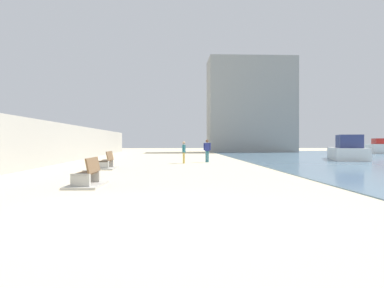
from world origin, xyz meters
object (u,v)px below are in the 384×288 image
at_px(bench_far, 106,165).
at_px(boat_far_right, 378,148).
at_px(bench_near, 87,180).
at_px(person_standing, 184,151).
at_px(person_walking, 207,149).
at_px(boat_distant, 348,151).

distance_m(bench_far, boat_far_right, 38.38).
height_order(bench_near, person_standing, person_standing).
bearing_deg(person_standing, person_walking, 36.10).
xyz_separation_m(bench_near, boat_far_right, (28.21, 33.43, 0.53)).
bearing_deg(boat_distant, bench_near, -134.60).
height_order(bench_far, person_walking, person_walking).
bearing_deg(person_walking, boat_distant, 11.51).
height_order(bench_far, boat_distant, boat_distant).
relative_size(person_standing, boat_distant, 0.23).
bearing_deg(person_walking, boat_far_right, 39.25).
xyz_separation_m(boat_far_right, boat_distant, (-11.34, -16.32, 0.01)).
xyz_separation_m(bench_near, boat_distant, (16.87, 17.10, 0.54)).
xyz_separation_m(bench_far, boat_far_right, (29.00, 25.13, 0.53)).
distance_m(bench_near, person_standing, 13.99).
bearing_deg(boat_distant, person_standing, -164.76).
bearing_deg(person_standing, boat_far_right, 39.04).
relative_size(boat_far_right, boat_distant, 0.75).
relative_size(bench_far, boat_far_right, 0.42).
height_order(bench_near, bench_far, same).
bearing_deg(bench_near, person_walking, 70.03).
bearing_deg(boat_far_right, bench_near, -130.16).
xyz_separation_m(bench_far, person_walking, (6.16, 6.46, 0.73)).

